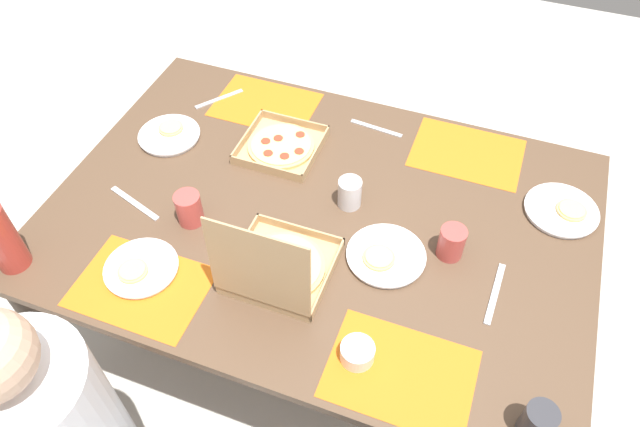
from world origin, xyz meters
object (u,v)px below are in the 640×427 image
Objects in this scene: plate_far_left at (562,211)px; cup_spare at (451,243)px; cup_dark at (350,193)px; pizza_box_corner_left at (278,267)px; plate_near_left at (141,269)px; plate_middle at (170,135)px; cup_red at (189,209)px; condiment_bowl at (357,353)px; plate_far_right at (385,256)px; pizza_box_edge_far at (281,146)px; cup_clear_right at (537,422)px.

cup_spare is (0.29, 0.27, 0.04)m from plate_far_left.
plate_far_left is at bearing -162.98° from cup_dark.
pizza_box_corner_left is 0.39m from plate_near_left.
plate_middle is 2.00× the size of cup_red.
plate_far_right is at bearing -86.31° from condiment_bowl.
condiment_bowl reaches higher than plate_far_right.
plate_near_left is 0.22m from cup_red.
plate_near_left is (0.63, 0.28, 0.00)m from plate_far_right.
plate_far_left is 0.81m from condiment_bowl.
plate_far_left is 2.12× the size of cup_red.
plate_far_right is at bearing 25.59° from cup_spare.
plate_far_left is at bearing -175.13° from plate_middle.
plate_far_right is at bearing 163.84° from plate_middle.
plate_far_right is 0.19m from cup_spare.
plate_middle is 2.18× the size of cup_dark.
cup_red reaches higher than cup_dark.
pizza_box_edge_far reaches higher than plate_middle.
plate_middle is 0.92× the size of plate_far_right.
cup_clear_right is at bearing 143.16° from pizza_box_edge_far.
pizza_box_corner_left reaches higher than cup_clear_right.
pizza_box_edge_far is 1.12× the size of plate_far_right.
pizza_box_corner_left reaches higher than cup_dark.
cup_clear_right is (-0.62, 0.53, 0.00)m from cup_dark.
cup_clear_right is at bearing 174.96° from condiment_bowl.
cup_spare is at bearing 43.31° from plate_far_left.
pizza_box_edge_far is 2.65× the size of cup_dark.
plate_far_right is 1.02× the size of plate_far_left.
cup_clear_right reaches higher than plate_middle.
pizza_box_corner_left is at bearing -15.32° from cup_clear_right.
pizza_box_edge_far is 1.21× the size of plate_middle.
cup_spare reaches higher than pizza_box_edge_far.
plate_far_left is at bearing -142.29° from plate_far_right.
pizza_box_corner_left is 0.89m from plate_far_left.
cup_spare is at bearing -155.68° from plate_near_left.
condiment_bowl is at bearing 176.13° from plate_near_left.
pizza_box_edge_far is at bearing -106.19° from plate_near_left.
cup_spare is at bearing -154.41° from plate_far_right.
pizza_box_corner_left reaches higher than plate_far_right.
cup_clear_right reaches higher than plate_far_right.
plate_middle is 0.68m from cup_dark.
cup_clear_right reaches higher than plate_far_left.
pizza_box_edge_far is 0.41m from cup_red.
pizza_box_corner_left reaches higher than pizza_box_edge_far.
cup_dark is (0.62, 0.19, 0.04)m from plate_far_left.
pizza_box_corner_left is at bearing 111.95° from pizza_box_edge_far.
plate_far_right is 0.23m from cup_dark.
pizza_box_edge_far reaches higher than plate_far_right.
cup_red is 1.21× the size of condiment_bowl.
plate_far_left is 2.31× the size of cup_dark.
plate_near_left is 1.09m from cup_clear_right.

